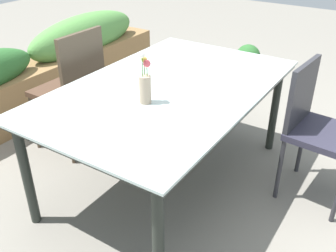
{
  "coord_description": "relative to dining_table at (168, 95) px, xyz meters",
  "views": [
    {
      "loc": [
        -1.82,
        -1.07,
        1.64
      ],
      "look_at": [
        -0.03,
        0.09,
        0.43
      ],
      "focal_mm": 40.91,
      "sensor_mm": 36.0,
      "label": 1
    }
  ],
  "objects": [
    {
      "name": "chair_near_right",
      "position": [
        0.39,
        -0.82,
        -0.14
      ],
      "size": [
        0.44,
        0.44,
        0.87
      ],
      "rotation": [
        0.0,
        0.0,
        3.05
      ],
      "color": "#2E2D3D",
      "rests_on": "ground"
    },
    {
      "name": "chair_far_side",
      "position": [
        -0.02,
        0.81,
        -0.11
      ],
      "size": [
        0.43,
        0.43,
        0.93
      ],
      "rotation": [
        0.0,
        0.0,
        -0.01
      ],
      "color": "#4F3627",
      "rests_on": "ground"
    },
    {
      "name": "potted_plant",
      "position": [
        1.76,
        0.18,
        -0.4
      ],
      "size": [
        0.25,
        0.25,
        0.47
      ],
      "color": "slate",
      "rests_on": "ground"
    },
    {
      "name": "planter_box",
      "position": [
        0.22,
        1.56,
        -0.29
      ],
      "size": [
        3.05,
        0.38,
        0.76
      ],
      "color": "olive",
      "rests_on": "ground"
    },
    {
      "name": "ground_plane",
      "position": [
        0.03,
        -0.09,
        -0.65
      ],
      "size": [
        12.0,
        12.0,
        0.0
      ],
      "primitive_type": "plane",
      "color": "gray"
    },
    {
      "name": "dining_table",
      "position": [
        0.0,
        0.0,
        0.0
      ],
      "size": [
        1.72,
        1.07,
        0.7
      ],
      "color": "#B2C6C1",
      "rests_on": "ground"
    },
    {
      "name": "flower_vase",
      "position": [
        -0.26,
        -0.02,
        0.17
      ],
      "size": [
        0.07,
        0.07,
        0.3
      ],
      "color": "tan",
      "rests_on": "dining_table"
    }
  ]
}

